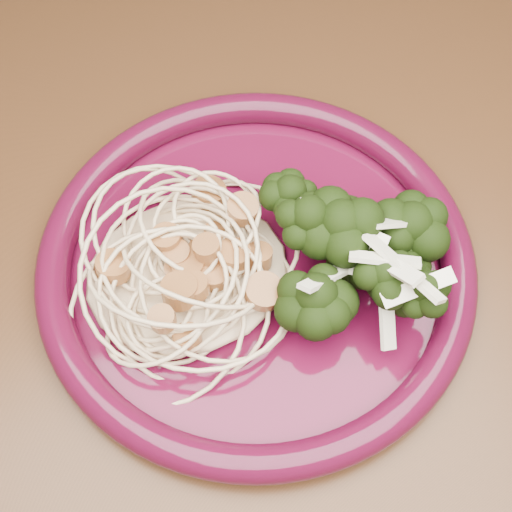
{
  "coord_description": "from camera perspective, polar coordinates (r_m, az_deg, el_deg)",
  "views": [
    {
      "loc": [
        -0.04,
        -0.22,
        1.19
      ],
      "look_at": [
        0.03,
        0.02,
        0.77
      ],
      "focal_mm": 50.0,
      "sensor_mm": 36.0,
      "label": 1
    }
  ],
  "objects": [
    {
      "name": "scallop_cluster",
      "position": [
        0.45,
        -6.01,
        1.56
      ],
      "size": [
        0.14,
        0.14,
        0.04
      ],
      "primitive_type": null,
      "rotation": [
        0.0,
        0.0,
        -0.11
      ],
      "color": "#A16A39",
      "rests_on": "spaghetti_pile"
    },
    {
      "name": "broccoli_pile",
      "position": [
        0.49,
        6.85,
        1.99
      ],
      "size": [
        0.11,
        0.17,
        0.06
      ],
      "primitive_type": "ellipsoid",
      "rotation": [
        0.0,
        0.0,
        -0.11
      ],
      "color": "black",
      "rests_on": "dinner_plate"
    },
    {
      "name": "dinner_plate",
      "position": [
        0.5,
        0.0,
        -0.51
      ],
      "size": [
        0.34,
        0.34,
        0.03
      ],
      "rotation": [
        0.0,
        0.0,
        -0.11
      ],
      "color": "#450820",
      "rests_on": "dining_table"
    },
    {
      "name": "onion_garnish",
      "position": [
        0.46,
        7.29,
        4.27
      ],
      "size": [
        0.08,
        0.11,
        0.05
      ],
      "primitive_type": null,
      "rotation": [
        0.0,
        0.0,
        -0.11
      ],
      "color": "#F0EACA",
      "rests_on": "broccoli_pile"
    },
    {
      "name": "dining_table",
      "position": [
        0.59,
        -2.46,
        -8.14
      ],
      "size": [
        1.2,
        0.8,
        0.75
      ],
      "color": "#472814",
      "rests_on": "ground"
    },
    {
      "name": "spaghetti_pile",
      "position": [
        0.49,
        -5.61,
        -0.77
      ],
      "size": [
        0.15,
        0.14,
        0.03
      ],
      "primitive_type": "ellipsoid",
      "rotation": [
        0.0,
        0.0,
        -0.11
      ],
      "color": "beige",
      "rests_on": "dinner_plate"
    }
  ]
}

